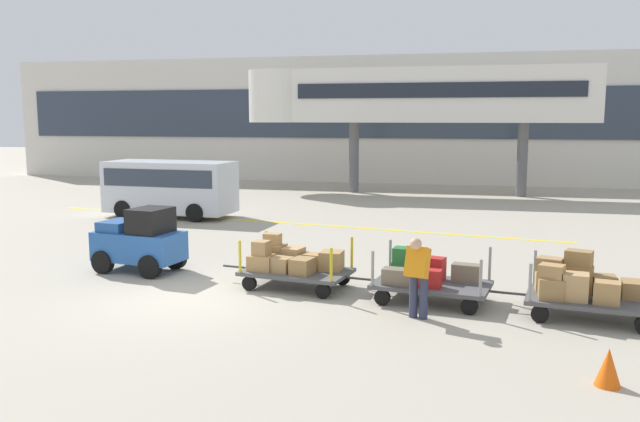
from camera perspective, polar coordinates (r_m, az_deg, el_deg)
ground_plane at (r=13.89m, az=-11.36°, el=-7.53°), size 120.00×120.00×0.00m
apron_lead_line at (r=23.28m, az=-3.41°, el=-1.02°), size 19.52×3.63×0.01m
terminal_building at (r=38.54m, az=4.73°, el=8.00°), size 45.27×2.51×7.22m
jet_bridge at (r=32.34m, az=7.19°, el=9.93°), size 16.82×3.00×6.09m
baggage_tug at (r=16.40m, az=-15.50°, el=-2.55°), size 2.24×1.51×1.58m
baggage_cart_lead at (r=14.44m, az=-2.47°, el=-4.58°), size 3.08×1.74×1.12m
baggage_cart_middle at (r=13.51m, az=9.37°, el=-5.77°), size 3.08×1.74×1.10m
baggage_cart_tail at (r=13.21m, az=22.09°, el=-6.22°), size 3.08×1.74×1.21m
baggage_handler at (r=12.20m, az=8.56°, el=-5.46°), size 0.49×0.51×1.56m
shuttle_van at (r=25.14m, az=-13.01°, el=2.30°), size 4.91×2.22×2.10m
safety_cone_near at (r=10.16m, az=23.96°, el=-12.40°), size 0.36×0.36×0.55m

